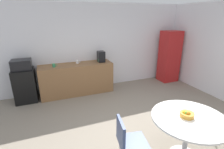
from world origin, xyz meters
The scene contains 13 objects.
ground_plane centered at (0.00, 0.00, 0.00)m, with size 6.00×6.00×0.00m, color gray.
wall_back centered at (0.00, 3.00, 1.30)m, with size 6.00×0.10×2.60m, color silver.
counter_block centered at (-0.68, 2.65, 0.45)m, with size 2.08×0.60×0.90m, color brown.
mini_fridge centered at (-2.07, 2.65, 0.45)m, with size 0.54×0.54×0.90m, color black.
microwave centered at (-2.07, 2.65, 1.03)m, with size 0.48×0.38×0.26m, color black.
locker_cabinet centered at (2.55, 2.55, 0.88)m, with size 0.60×0.50×1.75m, color #B21E1E.
round_table centered at (0.49, -0.47, 0.62)m, with size 1.14×1.14×0.75m.
chair_navy centered at (-0.49, -0.30, 0.52)m, with size 0.49×0.49×0.83m.
fruit_bowl centered at (0.45, -0.44, 0.80)m, with size 0.21×0.21×0.11m.
mug_white centered at (-1.29, 2.58, 0.95)m, with size 0.13×0.08×0.09m.
mug_green centered at (-0.62, 2.72, 0.95)m, with size 0.13×0.08×0.09m.
mug_red centered at (0.02, 2.63, 0.95)m, with size 0.13×0.08×0.09m.
coffee_maker centered at (0.08, 2.65, 1.06)m, with size 0.20×0.24×0.32m, color black.
Camera 1 is at (-1.43, -2.11, 2.21)m, focal length 27.16 mm.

